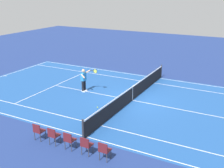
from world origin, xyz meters
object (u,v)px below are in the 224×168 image
at_px(spectator_chair_3, 53,135).
at_px(spectator_chair_4, 38,130).
at_px(tennis_net, 132,93).
at_px(spectator_chair_0, 104,150).
at_px(tennis_player_near, 84,79).
at_px(spectator_chair_1, 86,144).
at_px(tennis_ball, 98,107).
at_px(spectator_chair_2, 69,139).

bearing_deg(spectator_chair_3, spectator_chair_4, 0.00).
bearing_deg(tennis_net, spectator_chair_0, 104.44).
distance_m(tennis_net, spectator_chair_3, 6.90).
bearing_deg(spectator_chair_0, tennis_net, -75.56).
relative_size(tennis_net, tennis_player_near, 6.89).
xyz_separation_m(spectator_chair_0, spectator_chair_3, (2.72, 0.00, 0.00)).
xyz_separation_m(spectator_chair_0, spectator_chair_1, (0.91, 0.00, 0.00)).
bearing_deg(tennis_player_near, tennis_ball, 138.31).
bearing_deg(tennis_net, spectator_chair_1, 97.13).
bearing_deg(spectator_chair_3, spectator_chair_2, 180.00).
bearing_deg(spectator_chair_2, tennis_player_near, -61.53).
height_order(tennis_ball, spectator_chair_4, spectator_chair_4).
xyz_separation_m(spectator_chair_1, spectator_chair_2, (0.91, 0.00, 0.00)).
bearing_deg(tennis_net, spectator_chair_2, 89.58).
relative_size(spectator_chair_2, spectator_chair_4, 1.00).
bearing_deg(tennis_ball, spectator_chair_2, 105.87).
distance_m(spectator_chair_3, spectator_chair_4, 0.91).
distance_m(tennis_net, tennis_player_near, 3.75).
height_order(tennis_ball, spectator_chair_1, spectator_chair_1).
xyz_separation_m(tennis_net, spectator_chair_4, (1.86, 6.84, 0.03)).
bearing_deg(spectator_chair_0, spectator_chair_2, 0.00).
xyz_separation_m(spectator_chair_2, spectator_chair_3, (0.91, 0.00, 0.00)).
distance_m(tennis_player_near, spectator_chair_2, 7.72).
bearing_deg(spectator_chair_4, tennis_net, -105.22).
distance_m(tennis_player_near, spectator_chair_4, 7.04).
bearing_deg(tennis_ball, tennis_player_near, -41.69).
relative_size(tennis_ball, spectator_chair_2, 0.08).
distance_m(tennis_player_near, spectator_chair_0, 8.73).
relative_size(spectator_chair_2, spectator_chair_3, 1.00).
bearing_deg(tennis_player_near, spectator_chair_2, 118.47).
distance_m(tennis_ball, spectator_chair_4, 4.74).
relative_size(spectator_chair_0, spectator_chair_3, 1.00).
bearing_deg(spectator_chair_3, tennis_net, -97.95).
bearing_deg(spectator_chair_1, tennis_net, -82.87).
xyz_separation_m(tennis_ball, spectator_chair_0, (-3.15, 4.69, 0.49)).
distance_m(tennis_net, spectator_chair_1, 6.89).
distance_m(tennis_net, spectator_chair_4, 7.09).
bearing_deg(spectator_chair_1, tennis_player_near, -55.95).
xyz_separation_m(spectator_chair_1, spectator_chair_3, (1.81, 0.00, 0.00)).
height_order(tennis_net, spectator_chair_4, tennis_net).
relative_size(tennis_player_near, spectator_chair_1, 1.93).
height_order(tennis_net, spectator_chair_1, tennis_net).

